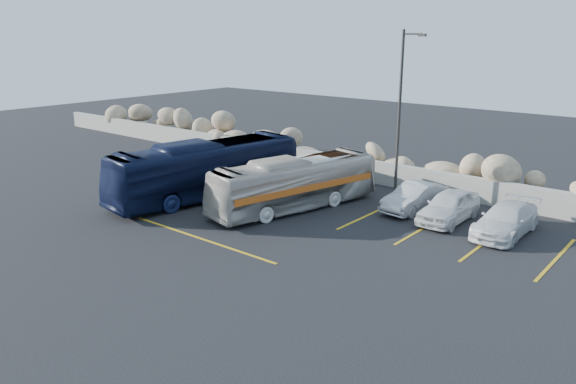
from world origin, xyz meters
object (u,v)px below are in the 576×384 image
Objects in this scene: car_c at (506,220)px; car_a at (449,206)px; car_b at (414,197)px; lamppost at (400,113)px; tour_coach at (206,169)px; vintage_bus at (295,184)px.

car_a is at bearing 178.61° from car_c.
car_a is 1.90m from car_b.
lamppost reaches higher than car_a.
tour_coach is 2.57× the size of car_a.
car_c is at bearing -11.43° from lamppost.
vintage_bus is 9.16m from car_c.
vintage_bus is (-3.14, -3.85, -3.11)m from lamppost.
car_c is at bearing 25.35° from tour_coach.
car_c is (4.31, -0.53, -0.02)m from car_b.
car_a is 0.94× the size of car_c.
lamppost reaches higher than vintage_bus.
lamppost is 9.66m from tour_coach.
car_b is (4.42, 3.24, -0.57)m from vintage_bus.
vintage_bus is at bearing -162.01° from car_c.
lamppost is 0.94× the size of vintage_bus.
lamppost reaches higher than car_b.
car_b is 0.91× the size of car_c.
lamppost is 2.11× the size of car_b.
vintage_bus is 5.51m from car_b.
tour_coach is 2.42× the size of car_c.
car_a is 1.03× the size of car_b.
tour_coach is 13.86m from car_c.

